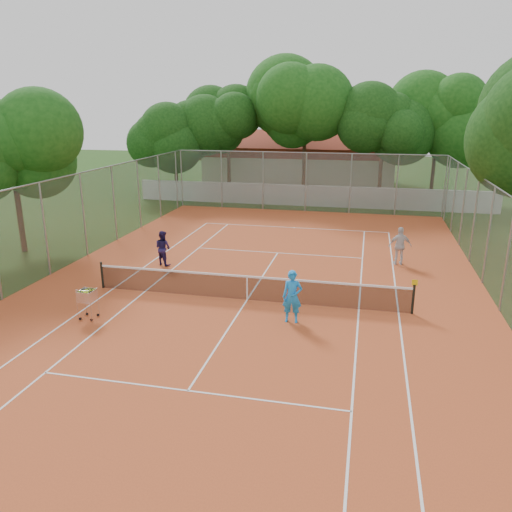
% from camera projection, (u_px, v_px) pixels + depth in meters
% --- Properties ---
extents(ground, '(120.00, 120.00, 0.00)m').
position_uv_depth(ground, '(247.00, 300.00, 18.70)').
color(ground, '#1A370F').
rests_on(ground, ground).
extents(court_pad, '(18.00, 34.00, 0.02)m').
position_uv_depth(court_pad, '(247.00, 300.00, 18.70)').
color(court_pad, '#BC4E24').
rests_on(court_pad, ground).
extents(court_lines, '(10.98, 23.78, 0.01)m').
position_uv_depth(court_lines, '(247.00, 300.00, 18.70)').
color(court_lines, white).
rests_on(court_lines, court_pad).
extents(tennis_net, '(11.88, 0.10, 0.98)m').
position_uv_depth(tennis_net, '(247.00, 288.00, 18.56)').
color(tennis_net, black).
rests_on(tennis_net, court_pad).
extents(perimeter_fence, '(18.00, 34.00, 4.00)m').
position_uv_depth(perimeter_fence, '(247.00, 249.00, 18.13)').
color(perimeter_fence, slate).
rests_on(perimeter_fence, ground).
extents(boundary_wall, '(26.00, 0.30, 1.50)m').
position_uv_depth(boundary_wall, '(309.00, 196.00, 36.24)').
color(boundary_wall, silver).
rests_on(boundary_wall, ground).
extents(clubhouse, '(16.40, 9.00, 4.40)m').
position_uv_depth(clubhouse, '(301.00, 161.00, 45.58)').
color(clubhouse, beige).
rests_on(clubhouse, ground).
extents(tropical_trees, '(29.00, 19.00, 10.00)m').
position_uv_depth(tropical_trees, '(315.00, 134.00, 37.81)').
color(tropical_trees, '#0E340D').
rests_on(tropical_trees, ground).
extents(player_near, '(0.68, 0.47, 1.79)m').
position_uv_depth(player_near, '(292.00, 297.00, 16.57)').
color(player_near, '#1A88E5').
rests_on(player_near, court_pad).
extents(player_far_left, '(0.94, 0.85, 1.59)m').
position_uv_depth(player_far_left, '(163.00, 248.00, 22.62)').
color(player_far_left, '#21194C').
rests_on(player_far_left, court_pad).
extents(player_far_right, '(1.08, 0.58, 1.75)m').
position_uv_depth(player_far_right, '(400.00, 246.00, 22.66)').
color(player_far_right, silver).
rests_on(player_far_right, court_pad).
extents(ball_hopper, '(0.64, 0.64, 1.13)m').
position_uv_depth(ball_hopper, '(88.00, 303.00, 16.90)').
color(ball_hopper, silver).
rests_on(ball_hopper, court_pad).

